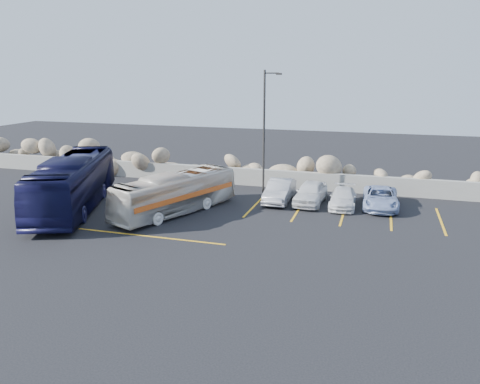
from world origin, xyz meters
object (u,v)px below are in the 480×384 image
(car_c, at_px, (343,198))
(car_d, at_px, (380,198))
(vintage_bus, at_px, (176,193))
(car_b, at_px, (280,191))
(lamppost, at_px, (265,130))
(tour_coach, at_px, (74,183))
(car_a, at_px, (311,193))

(car_c, distance_m, car_d, 2.20)
(vintage_bus, xyz_separation_m, car_b, (5.17, 4.12, -0.48))
(vintage_bus, relative_size, car_c, 2.23)
(vintage_bus, bearing_deg, lamppost, 75.62)
(car_c, bearing_deg, tour_coach, -163.52)
(vintage_bus, height_order, car_b, vintage_bus)
(car_c, relative_size, car_d, 0.86)
(car_a, height_order, car_c, car_a)
(lamppost, distance_m, car_b, 4.00)
(lamppost, bearing_deg, car_d, -5.89)
(car_a, xyz_separation_m, car_d, (4.12, 0.29, -0.08))
(lamppost, bearing_deg, vintage_bus, -126.60)
(tour_coach, bearing_deg, car_a, -0.10)
(vintage_bus, relative_size, tour_coach, 0.75)
(vintage_bus, xyz_separation_m, car_d, (11.22, 4.48, -0.55))
(car_d, bearing_deg, tour_coach, -164.79)
(lamppost, relative_size, car_b, 1.96)
(car_b, relative_size, car_c, 1.10)
(lamppost, height_order, vintage_bus, lamppost)
(car_a, xyz_separation_m, car_b, (-1.92, -0.07, -0.01))
(car_c, bearing_deg, vintage_bus, -157.29)
(lamppost, distance_m, car_d, 8.24)
(lamppost, distance_m, tour_coach, 12.07)
(tour_coach, distance_m, car_b, 12.40)
(car_b, xyz_separation_m, car_c, (3.89, -0.07, -0.13))
(car_b, bearing_deg, tour_coach, -156.71)
(tour_coach, xyz_separation_m, car_c, (15.22, 4.90, -1.00))
(tour_coach, relative_size, car_c, 2.98)
(lamppost, relative_size, vintage_bus, 0.96)
(tour_coach, height_order, car_c, tour_coach)
(lamppost, xyz_separation_m, car_b, (1.28, -1.12, -3.62))
(tour_coach, height_order, car_b, tour_coach)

